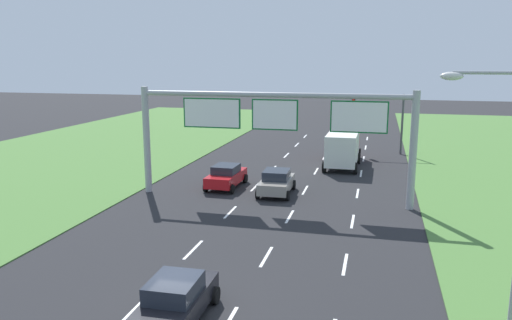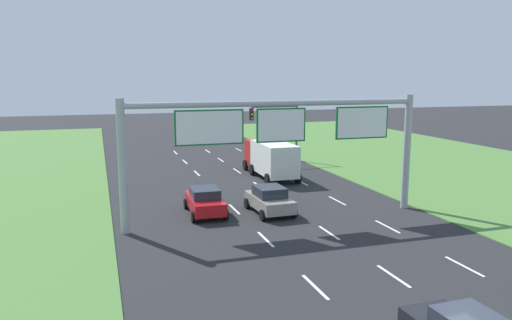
% 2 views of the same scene
% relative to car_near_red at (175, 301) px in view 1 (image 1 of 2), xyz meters
% --- Properties ---
extents(ground_plane, '(200.00, 200.00, 0.00)m').
position_rel_car_near_red_xyz_m(ground_plane, '(-0.06, 0.37, -0.80)').
color(ground_plane, '#262628').
extents(lane_dashes_inner_left, '(0.14, 62.40, 0.01)m').
position_rel_car_near_red_xyz_m(lane_dashes_inner_left, '(-1.81, 12.37, -0.80)').
color(lane_dashes_inner_left, white).
rests_on(lane_dashes_inner_left, ground_plane).
extents(lane_dashes_inner_right, '(0.14, 62.40, 0.01)m').
position_rel_car_near_red_xyz_m(lane_dashes_inner_right, '(1.69, 12.37, -0.80)').
color(lane_dashes_inner_right, white).
rests_on(lane_dashes_inner_right, ground_plane).
extents(lane_dashes_slip, '(0.14, 62.40, 0.01)m').
position_rel_car_near_red_xyz_m(lane_dashes_slip, '(5.19, 12.37, -0.80)').
color(lane_dashes_slip, white).
rests_on(lane_dashes_slip, ground_plane).
extents(car_near_red, '(2.09, 4.35, 1.61)m').
position_rel_car_near_red_xyz_m(car_near_red, '(0.00, 0.00, 0.00)').
color(car_near_red, black).
rests_on(car_near_red, ground_plane).
extents(car_lead_silver, '(2.24, 3.99, 1.60)m').
position_rel_car_near_red_xyz_m(car_lead_silver, '(-0.01, 16.94, 0.01)').
color(car_lead_silver, gray).
rests_on(car_lead_silver, ground_plane).
extents(car_far_ahead, '(2.17, 4.20, 1.57)m').
position_rel_car_near_red_xyz_m(car_far_ahead, '(-3.74, 17.84, -0.01)').
color(car_far_ahead, red).
rests_on(car_far_ahead, ground_plane).
extents(box_truck, '(2.76, 7.59, 2.89)m').
position_rel_car_near_red_xyz_m(box_truck, '(3.60, 27.16, 0.80)').
color(box_truck, '#B21E19').
rests_on(box_truck, ground_plane).
extents(sign_gantry, '(17.24, 0.44, 7.00)m').
position_rel_car_near_red_xyz_m(sign_gantry, '(0.08, 15.50, 4.14)').
color(sign_gantry, '#9EA0A5').
rests_on(sign_gantry, ground_plane).
extents(traffic_light_mast, '(4.76, 0.49, 5.60)m').
position_rel_car_near_red_xyz_m(traffic_light_mast, '(6.53, 33.50, 3.06)').
color(traffic_light_mast, '#47494F').
rests_on(traffic_light_mast, ground_plane).
extents(street_lamp, '(2.61, 0.32, 8.50)m').
position_rel_car_near_red_xyz_m(street_lamp, '(10.08, 0.98, 4.27)').
color(street_lamp, '#9EA0A5').
rests_on(street_lamp, ground_plane).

